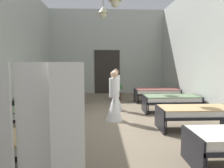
% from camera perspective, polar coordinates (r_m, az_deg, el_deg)
% --- Properties ---
extents(ground_plane, '(6.87, 11.93, 0.10)m').
position_cam_1_polar(ground_plane, '(6.30, 0.04, -10.26)').
color(ground_plane, '#7A6B56').
extents(room_shell, '(6.67, 11.53, 4.61)m').
position_cam_1_polar(room_shell, '(7.41, -0.48, 10.59)').
color(room_shell, '#B2B7AD').
rests_on(room_shell, ground).
extents(bed_left_row_1, '(1.90, 0.84, 0.57)m').
position_cam_1_polar(bed_left_row_1, '(5.55, -21.69, -7.69)').
color(bed_left_row_1, black).
rests_on(bed_left_row_1, ground).
extents(bed_right_row_1, '(1.90, 0.84, 0.57)m').
position_cam_1_polar(bed_right_row_1, '(5.77, 21.88, -7.19)').
color(bed_right_row_1, black).
rests_on(bed_right_row_1, ground).
extents(bed_left_row_2, '(1.90, 0.84, 0.57)m').
position_cam_1_polar(bed_left_row_2, '(7.33, -16.89, -4.32)').
color(bed_left_row_2, black).
rests_on(bed_left_row_2, ground).
extents(bed_right_row_2, '(1.90, 0.84, 0.57)m').
position_cam_1_polar(bed_right_row_2, '(7.50, 15.82, -4.07)').
color(bed_right_row_2, black).
rests_on(bed_right_row_2, ground).
extents(bed_left_row_3, '(1.90, 0.84, 0.57)m').
position_cam_1_polar(bed_left_row_3, '(9.17, -14.01, -2.27)').
color(bed_left_row_3, black).
rests_on(bed_left_row_3, ground).
extents(bed_right_row_3, '(1.90, 0.84, 0.57)m').
position_cam_1_polar(bed_right_row_3, '(9.30, 12.09, -2.11)').
color(bed_right_row_3, black).
rests_on(bed_right_row_3, ground).
extents(nurse_near_aisle, '(0.52, 0.52, 1.49)m').
position_cam_1_polar(nurse_near_aisle, '(7.54, 1.03, -3.10)').
color(nurse_near_aisle, white).
rests_on(nurse_near_aisle, ground).
extents(nurse_mid_aisle, '(0.52, 0.52, 1.49)m').
position_cam_1_polar(nurse_mid_aisle, '(6.16, 0.61, -5.10)').
color(nurse_mid_aisle, white).
rests_on(nurse_mid_aisle, ground).
extents(potted_plant, '(0.53, 0.53, 1.21)m').
position_cam_1_polar(potted_plant, '(9.51, 1.38, -0.13)').
color(potted_plant, brown).
rests_on(potted_plant, ground).
extents(privacy_screen, '(1.25, 0.18, 1.70)m').
position_cam_1_polar(privacy_screen, '(2.77, -20.69, -12.27)').
color(privacy_screen, silver).
rests_on(privacy_screen, ground).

